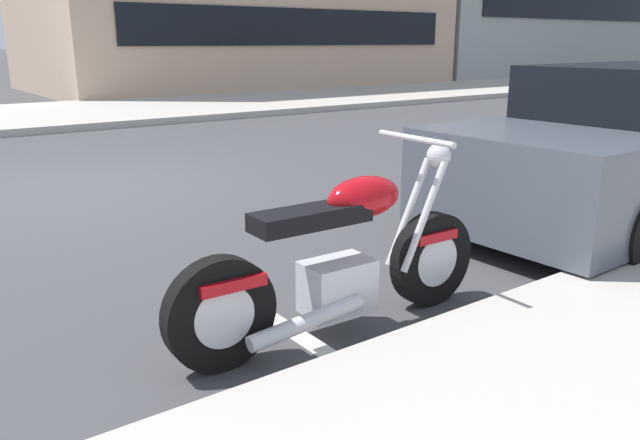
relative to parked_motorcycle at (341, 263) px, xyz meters
name	(u,v)px	position (x,y,z in m)	size (l,w,h in m)	color
ground_plane	(73,191)	(-0.23, 4.60, -0.42)	(260.00, 260.00, 0.00)	#3D3D3F
sidewalk_far_curb	(401,93)	(11.77, 12.00, -0.35)	(120.00, 5.00, 0.14)	#ADA89E
parking_stall_stripe	(279,322)	(-0.23, 0.30, -0.41)	(0.12, 2.20, 0.01)	silver
parked_motorcycle	(341,263)	(0.00, 0.00, 0.00)	(2.08, 0.62, 1.10)	black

